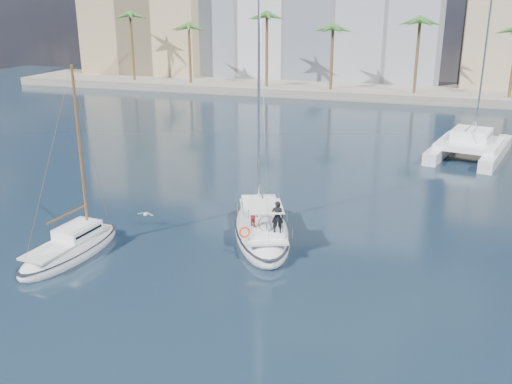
% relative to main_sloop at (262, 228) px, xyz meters
% --- Properties ---
extents(ground, '(160.00, 160.00, 0.00)m').
position_rel_main_sloop_xyz_m(ground, '(0.37, -2.69, -0.50)').
color(ground, black).
rests_on(ground, ground).
extents(quay, '(120.00, 14.00, 1.20)m').
position_rel_main_sloop_xyz_m(quay, '(0.37, 58.31, 0.10)').
color(quay, gray).
rests_on(quay, ground).
extents(building_modern, '(42.00, 16.00, 28.00)m').
position_rel_main_sloop_xyz_m(building_modern, '(-11.63, 70.31, 13.50)').
color(building_modern, silver).
rests_on(building_modern, ground).
extents(building_tan_left, '(22.00, 14.00, 22.00)m').
position_rel_main_sloop_xyz_m(building_tan_left, '(-41.63, 66.31, 10.50)').
color(building_tan_left, tan).
rests_on(building_tan_left, ground).
extents(palm_left, '(3.60, 3.60, 12.30)m').
position_rel_main_sloop_xyz_m(palm_left, '(-33.63, 54.31, 9.78)').
color(palm_left, brown).
rests_on(palm_left, ground).
extents(palm_centre, '(3.60, 3.60, 12.30)m').
position_rel_main_sloop_xyz_m(palm_centre, '(0.37, 54.31, 9.78)').
color(palm_centre, brown).
rests_on(palm_centre, ground).
extents(main_sloop, '(6.96, 10.81, 15.35)m').
position_rel_main_sloop_xyz_m(main_sloop, '(0.00, 0.00, 0.00)').
color(main_sloop, silver).
rests_on(main_sloop, ground).
extents(small_sloop, '(3.20, 7.99, 11.18)m').
position_rel_main_sloop_xyz_m(small_sloop, '(-9.44, -6.10, -0.09)').
color(small_sloop, silver).
rests_on(small_sloop, ground).
extents(catamaran, '(8.24, 12.67, 17.07)m').
position_rel_main_sloop_xyz_m(catamaran, '(12.82, 24.25, 0.64)').
color(catamaran, silver).
rests_on(catamaran, ground).
extents(seagull, '(1.09, 0.47, 0.20)m').
position_rel_main_sloop_xyz_m(seagull, '(-7.44, -0.93, 0.39)').
color(seagull, silver).
rests_on(seagull, ground).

